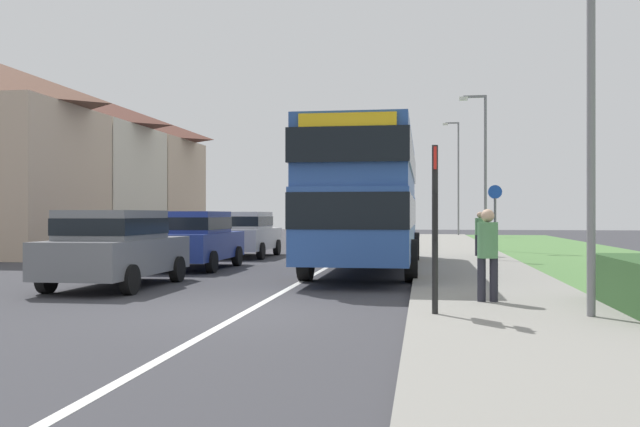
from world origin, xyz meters
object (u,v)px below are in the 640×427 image
object	(u,v)px
parked_car_blue	(195,237)
street_lamp_near	(584,4)
pedestrian_at_stop	(488,251)
double_decker_bus	(368,194)
parked_car_grey	(115,245)
cycle_route_sign	(495,219)
bus_stop_sign	(435,217)
parked_car_silver	(245,232)
street_lamp_far	(457,172)
pedestrian_walking_away	(480,232)
street_lamp_mid	(483,161)

from	to	relation	value
parked_car_blue	street_lamp_near	bearing A→B (deg)	-44.50
pedestrian_at_stop	double_decker_bus	bearing A→B (deg)	109.84
parked_car_grey	cycle_route_sign	size ratio (longest dim) A/B	1.66
double_decker_bus	bus_stop_sign	distance (m)	8.90
parked_car_blue	pedestrian_at_stop	distance (m)	10.47
parked_car_silver	street_lamp_far	size ratio (longest dim) A/B	0.53
parked_car_silver	street_lamp_far	distance (m)	26.19
pedestrian_at_stop	street_lamp_near	bearing A→B (deg)	-50.13
parked_car_grey	street_lamp_near	distance (m)	10.25
pedestrian_at_stop	cycle_route_sign	world-z (taller)	cycle_route_sign
pedestrian_walking_away	street_lamp_far	size ratio (longest dim) A/B	0.21
cycle_route_sign	street_lamp_far	xyz separation A→B (m)	(0.07, 26.36, 3.16)
cycle_route_sign	street_lamp_near	distance (m)	12.60
bus_stop_sign	street_lamp_mid	world-z (taller)	street_lamp_mid
pedestrian_at_stop	pedestrian_walking_away	xyz separation A→B (m)	(0.91, 12.83, 0.00)
pedestrian_walking_away	street_lamp_mid	xyz separation A→B (m)	(0.48, 4.65, 2.84)
pedestrian_walking_away	street_lamp_far	bearing A→B (deg)	89.10
bus_stop_sign	cycle_route_sign	size ratio (longest dim) A/B	1.03
parked_car_grey	parked_car_silver	world-z (taller)	parked_car_silver
parked_car_silver	cycle_route_sign	distance (m)	9.02
pedestrian_walking_away	street_lamp_near	bearing A→B (deg)	-88.76
pedestrian_walking_away	cycle_route_sign	world-z (taller)	cycle_route_sign
pedestrian_at_stop	street_lamp_mid	bearing A→B (deg)	85.45
pedestrian_at_stop	cycle_route_sign	xyz separation A→B (m)	(1.21, 10.74, 0.45)
pedestrian_walking_away	bus_stop_sign	world-z (taller)	bus_stop_sign
cycle_route_sign	bus_stop_sign	bearing A→B (deg)	-99.75
bus_stop_sign	parked_car_silver	bearing A→B (deg)	115.09
parked_car_blue	cycle_route_sign	distance (m)	9.51
parked_car_grey	cycle_route_sign	distance (m)	12.33
parked_car_silver	cycle_route_sign	size ratio (longest dim) A/B	1.69
parked_car_blue	street_lamp_mid	size ratio (longest dim) A/B	0.62
parked_car_silver	street_lamp_near	size ratio (longest dim) A/B	0.53
parked_car_silver	parked_car_grey	bearing A→B (deg)	-90.33
double_decker_bus	street_lamp_mid	bearing A→B (deg)	68.85
pedestrian_at_stop	street_lamp_far	bearing A→B (deg)	88.01
parked_car_grey	street_lamp_near	world-z (taller)	street_lamp_near
parked_car_grey	parked_car_silver	bearing A→B (deg)	89.67
street_lamp_mid	double_decker_bus	bearing A→B (deg)	-111.15
parked_car_blue	pedestrian_at_stop	bearing A→B (deg)	-43.48
cycle_route_sign	street_lamp_near	size ratio (longest dim) A/B	0.31
pedestrian_walking_away	cycle_route_sign	xyz separation A→B (m)	(0.31, -2.09, 0.45)
parked_car_grey	cycle_route_sign	xyz separation A→B (m)	(8.85, 8.57, 0.51)
parked_car_grey	street_lamp_mid	bearing A→B (deg)	59.48
parked_car_blue	parked_car_silver	bearing A→B (deg)	89.74
pedestrian_walking_away	parked_car_blue	bearing A→B (deg)	-146.54
street_lamp_far	parked_car_blue	bearing A→B (deg)	-106.55
street_lamp_mid	street_lamp_far	size ratio (longest dim) A/B	0.81
double_decker_bus	cycle_route_sign	world-z (taller)	double_decker_bus
parked_car_grey	parked_car_blue	size ratio (longest dim) A/B	1.02
parked_car_silver	street_lamp_mid	bearing A→B (deg)	27.93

